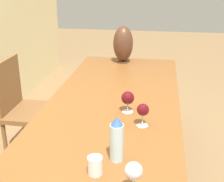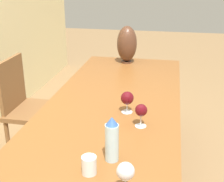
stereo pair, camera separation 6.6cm
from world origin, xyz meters
name	(u,v)px [view 2 (the right image)]	position (x,y,z in m)	size (l,w,h in m)	color
dining_table	(103,135)	(0.00, 0.00, 0.69)	(2.89, 0.88, 0.75)	brown
water_bottle	(112,139)	(-0.33, -0.12, 0.86)	(0.06, 0.06, 0.22)	#ADCCD6
water_tumbler	(89,165)	(-0.45, -0.04, 0.79)	(0.07, 0.07, 0.08)	silver
vase	(127,44)	(1.28, 0.06, 0.93)	(0.18, 0.18, 0.35)	#4C2D1E
wine_glass_0	(126,172)	(-0.56, -0.22, 0.86)	(0.07, 0.07, 0.15)	silver
wine_glass_1	(127,98)	(0.19, -0.11, 0.84)	(0.08, 0.08, 0.14)	silver
wine_glass_4	(141,111)	(0.02, -0.22, 0.85)	(0.07, 0.07, 0.13)	silver
chair_far	(28,105)	(0.71, 0.82, 0.49)	(0.44, 0.44, 0.90)	brown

